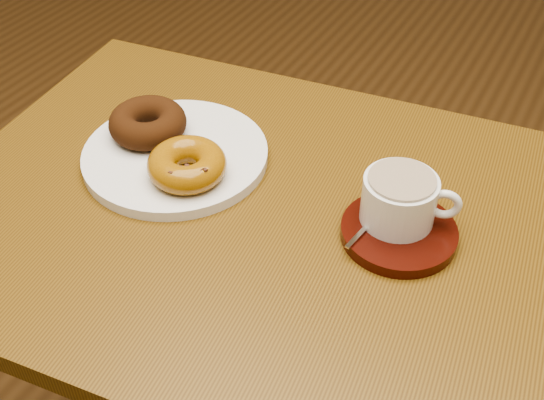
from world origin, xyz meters
The scene contains 7 objects.
cafe_table centered at (-0.01, 0.24, 0.64)m, with size 0.86×0.68×0.76m.
donut_plate centered at (-0.16, 0.28, 0.76)m, with size 0.25×0.25×0.02m, color white.
donut_cinnamon centered at (-0.21, 0.29, 0.79)m, with size 0.11×0.11×0.04m, color #381C0B.
donut_caramel centered at (-0.11, 0.24, 0.79)m, with size 0.14×0.14×0.04m.
saucer centered at (0.16, 0.28, 0.76)m, with size 0.14×0.14×0.01m, color #330C07.
coffee_cup centered at (0.15, 0.29, 0.80)m, with size 0.11×0.09×0.06m.
teaspoon centered at (0.13, 0.28, 0.78)m, with size 0.03×0.09×0.01m.
Camera 1 is at (0.30, -0.30, 1.32)m, focal length 45.00 mm.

